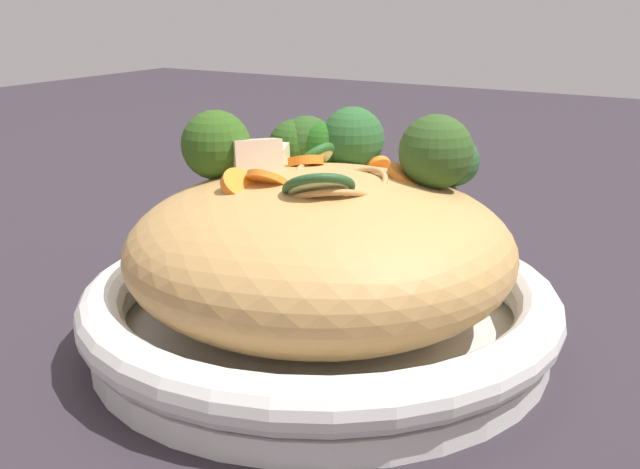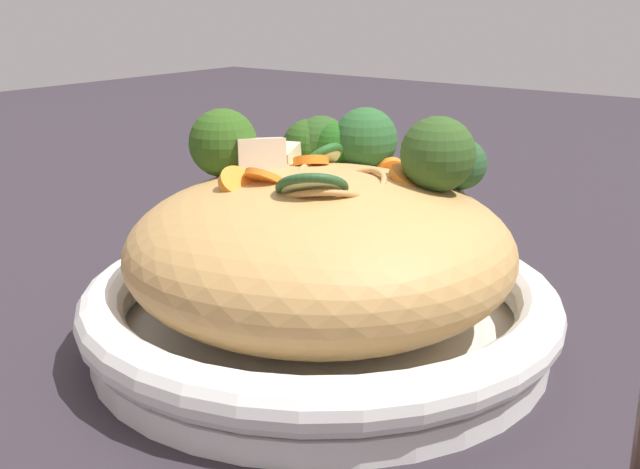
% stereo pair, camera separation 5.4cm
% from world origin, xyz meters
% --- Properties ---
extents(ground_plane, '(3.00, 3.00, 0.00)m').
position_xyz_m(ground_plane, '(0.00, 0.00, 0.00)').
color(ground_plane, '#2E272E').
extents(serving_bowl, '(0.33, 0.33, 0.05)m').
position_xyz_m(serving_bowl, '(0.00, 0.00, 0.03)').
color(serving_bowl, white).
rests_on(serving_bowl, ground_plane).
extents(noodle_heap, '(0.27, 0.27, 0.11)m').
position_xyz_m(noodle_heap, '(-0.00, 0.00, 0.07)').
color(noodle_heap, tan).
rests_on(noodle_heap, serving_bowl).
extents(broccoli_florets, '(0.21, 0.17, 0.07)m').
position_xyz_m(broccoli_florets, '(0.03, -0.06, 0.13)').
color(broccoli_florets, '#99B072').
rests_on(broccoli_florets, serving_bowl).
extents(carrot_coins, '(0.11, 0.17, 0.03)m').
position_xyz_m(carrot_coins, '(0.01, -0.01, 0.12)').
color(carrot_coins, orange).
rests_on(carrot_coins, serving_bowl).
extents(zucchini_slices, '(0.17, 0.15, 0.05)m').
position_xyz_m(zucchini_slices, '(0.03, -0.02, 0.12)').
color(zucchini_slices, beige).
rests_on(zucchini_slices, serving_bowl).
extents(chicken_chunks, '(0.06, 0.08, 0.04)m').
position_xyz_m(chicken_chunks, '(0.06, -0.02, 0.12)').
color(chicken_chunks, beige).
rests_on(chicken_chunks, serving_bowl).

